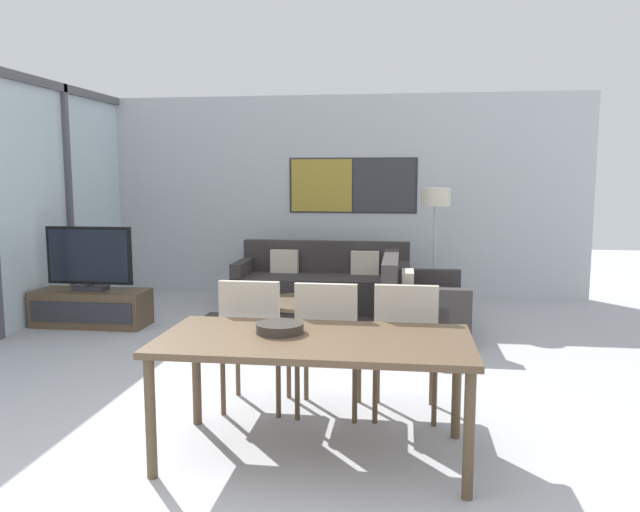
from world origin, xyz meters
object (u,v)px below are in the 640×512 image
(television, at_px, (89,259))
(fruit_bowl, at_px, (280,327))
(coffee_table, at_px, (307,308))
(dining_chair_left, at_px, (254,337))
(sofa_side, at_px, (416,308))
(tv_console, at_px, (92,308))
(sofa_main, at_px, (323,286))
(floor_lamp, at_px, (436,206))
(dining_table, at_px, (314,349))
(dining_chair_right, at_px, (405,343))
(dining_chair_centre, at_px, (328,341))

(television, bearing_deg, fruit_bowl, -46.17)
(coffee_table, bearing_deg, dining_chair_left, -90.87)
(sofa_side, bearing_deg, coffee_table, 99.07)
(tv_console, bearing_deg, fruit_bowl, -46.16)
(sofa_main, bearing_deg, sofa_side, -45.79)
(tv_console, height_order, floor_lamp, floor_lamp)
(dining_table, bearing_deg, coffee_table, 99.76)
(fruit_bowl, relative_size, floor_lamp, 0.19)
(sofa_side, bearing_deg, sofa_main, 44.21)
(floor_lamp, bearing_deg, television, -162.44)
(fruit_bowl, bearing_deg, sofa_side, 73.72)
(tv_console, bearing_deg, sofa_main, 29.05)
(dining_chair_left, xyz_separation_m, fruit_bowl, (0.31, -0.61, 0.23))
(floor_lamp, bearing_deg, sofa_main, 174.02)
(television, height_order, dining_chair_right, television)
(dining_chair_centre, bearing_deg, tv_console, 142.49)
(coffee_table, height_order, dining_chair_right, dining_chair_right)
(sofa_side, xyz_separation_m, dining_chair_right, (-0.12, -2.44, 0.27))
(coffee_table, bearing_deg, dining_chair_centre, -77.47)
(dining_chair_left, relative_size, floor_lamp, 0.63)
(sofa_main, bearing_deg, fruit_bowl, -86.23)
(coffee_table, xyz_separation_m, dining_chair_left, (-0.03, -2.24, 0.27))
(dining_chair_right, height_order, floor_lamp, floor_lamp)
(tv_console, bearing_deg, dining_chair_centre, -37.51)
(dining_chair_right, relative_size, fruit_bowl, 3.30)
(sofa_main, height_order, sofa_side, same)
(television, relative_size, dining_chair_right, 1.03)
(dining_chair_centre, bearing_deg, dining_chair_right, 1.68)
(dining_chair_left, relative_size, fruit_bowl, 3.30)
(dining_chair_left, relative_size, dining_chair_centre, 1.00)
(television, height_order, fruit_bowl, television)
(tv_console, bearing_deg, dining_chair_right, -32.84)
(television, bearing_deg, sofa_main, 29.04)
(dining_chair_centre, height_order, dining_chair_right, same)
(coffee_table, distance_m, dining_chair_left, 2.26)
(coffee_table, bearing_deg, sofa_main, 90.00)
(sofa_main, xyz_separation_m, dining_chair_centre, (0.50, -3.66, 0.27))
(tv_console, height_order, coffee_table, tv_console)
(coffee_table, bearing_deg, tv_console, 179.70)
(coffee_table, relative_size, fruit_bowl, 3.24)
(television, bearing_deg, dining_chair_right, -32.85)
(floor_lamp, bearing_deg, dining_chair_centre, -104.31)
(sofa_side, bearing_deg, television, 92.72)
(sofa_side, xyz_separation_m, coffee_table, (-1.17, -0.19, -0.00))
(television, bearing_deg, dining_chair_centre, -37.52)
(coffee_table, distance_m, fruit_bowl, 2.91)
(dining_chair_left, xyz_separation_m, dining_chair_centre, (0.54, -0.03, 0.00))
(television, relative_size, coffee_table, 1.05)
(dining_chair_centre, distance_m, floor_lamp, 3.70)
(dining_chair_left, bearing_deg, floor_lamp, 67.63)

